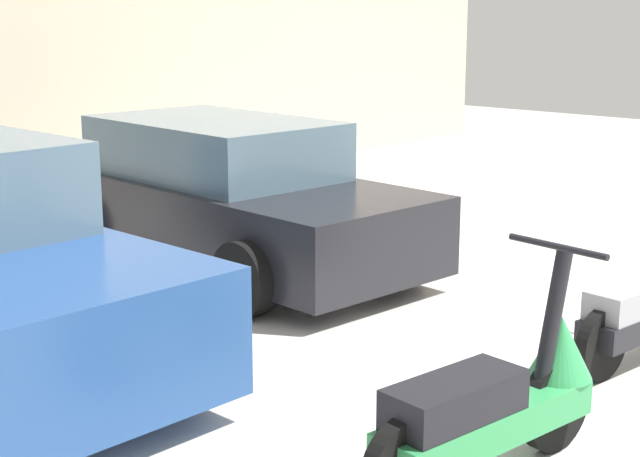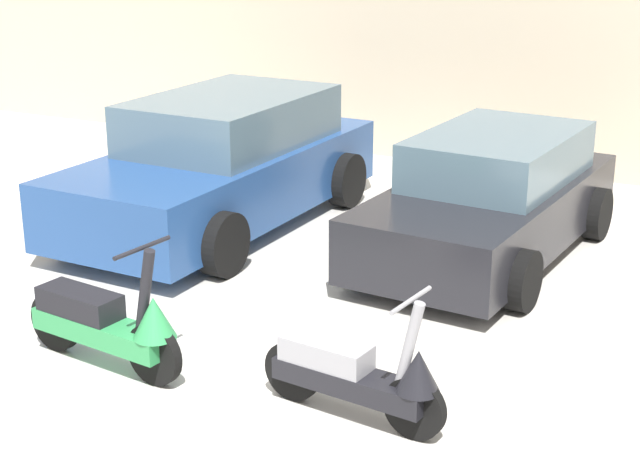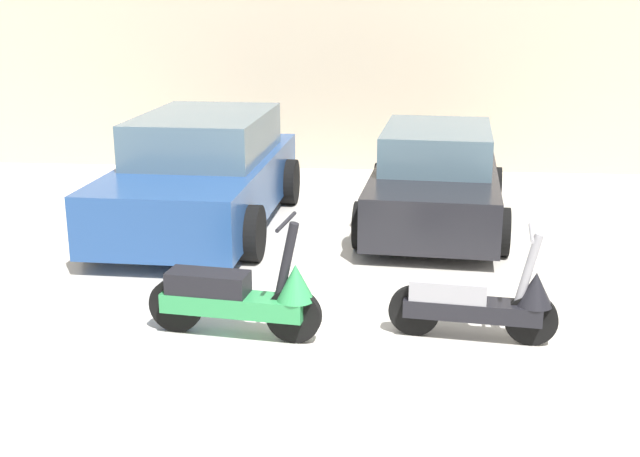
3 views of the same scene
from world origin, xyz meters
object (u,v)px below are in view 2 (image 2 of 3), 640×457
(scooter_front_left, at_px, (108,322))
(scooter_front_right, at_px, (359,374))
(car_rear_left, at_px, (223,164))
(car_rear_center, at_px, (490,199))

(scooter_front_left, height_order, scooter_front_right, scooter_front_left)
(car_rear_left, xyz_separation_m, car_rear_center, (3.08, 0.32, -0.09))
(scooter_front_left, relative_size, car_rear_left, 0.36)
(scooter_front_right, relative_size, car_rear_center, 0.38)
(scooter_front_left, relative_size, scooter_front_right, 1.08)
(scooter_front_right, distance_m, car_rear_center, 3.83)
(scooter_front_left, xyz_separation_m, car_rear_center, (1.91, 3.94, 0.22))
(car_rear_center, bearing_deg, scooter_front_left, -21.10)
(car_rear_left, bearing_deg, scooter_front_right, 45.35)
(scooter_front_right, relative_size, car_rear_left, 0.34)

